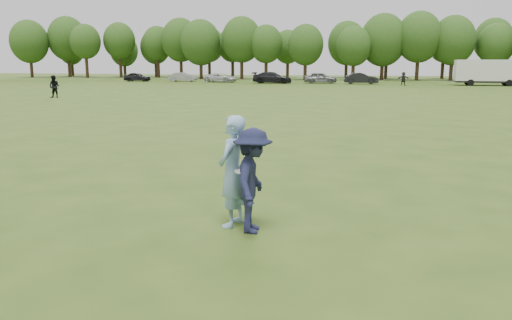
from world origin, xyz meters
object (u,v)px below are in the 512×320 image
object	(u,v)px
car_c	(221,78)
car_f	(361,78)
player_far_a	(54,87)
car_e	(321,78)
car_a	(137,77)
car_d	(272,78)
thrower	(232,171)
defender	(253,181)
cargo_trailer	(489,71)
car_b	(183,77)
player_far_d	(403,79)

from	to	relation	value
car_c	car_f	size ratio (longest dim) A/B	1.05
player_far_a	car_e	world-z (taller)	player_far_a
player_far_a	car_f	bearing A→B (deg)	47.90
car_a	car_e	world-z (taller)	car_e
car_d	car_f	size ratio (longest dim) A/B	1.19
player_far_a	car_c	bearing A→B (deg)	77.84
thrower	defender	bearing A→B (deg)	69.75
thrower	cargo_trailer	bearing A→B (deg)	172.95
defender	car_b	xyz separation A→B (m)	(-27.10, 61.99, -0.28)
defender	car_d	size ratio (longest dim) A/B	0.35
car_c	thrower	bearing A→B (deg)	-154.40
defender	player_far_a	world-z (taller)	defender
car_c	car_d	bearing A→B (deg)	-94.74
player_far_d	car_c	distance (m)	25.55
defender	car_c	world-z (taller)	defender
car_a	car_f	size ratio (longest dim) A/B	0.88
defender	car_a	size ratio (longest dim) A/B	0.48
car_e	player_far_d	bearing A→B (deg)	-109.89
player_far_a	car_c	distance (m)	33.17
thrower	car_a	bearing A→B (deg)	-143.85
player_far_a	car_a	world-z (taller)	player_far_a
car_a	player_far_a	bearing A→B (deg)	-169.69
car_c	car_f	world-z (taller)	car_f
car_d	car_a	bearing A→B (deg)	84.60
defender	player_far_a	distance (m)	37.40
car_b	car_d	world-z (taller)	car_d
player_far_a	player_far_d	bearing A→B (deg)	39.90
defender	cargo_trailer	bearing A→B (deg)	-20.08
car_a	car_c	world-z (taller)	car_a
player_far_d	car_e	world-z (taller)	player_far_d
player_far_d	car_b	bearing A→B (deg)	166.10
player_far_d	car_a	bearing A→B (deg)	168.79
defender	car_a	xyz separation A→B (m)	(-34.05, 61.05, -0.28)
car_c	car_e	xyz separation A→B (m)	(14.51, -0.25, 0.10)
car_d	cargo_trailer	world-z (taller)	cargo_trailer
defender	player_far_a	size ratio (longest dim) A/B	1.01
car_f	car_e	bearing A→B (deg)	79.11
car_a	car_e	bearing A→B (deg)	-96.09
player_far_d	car_c	size ratio (longest dim) A/B	0.36
thrower	car_d	bearing A→B (deg)	-160.97
car_d	car_f	bearing A→B (deg)	-86.90
car_a	car_f	world-z (taller)	car_f
player_far_a	cargo_trailer	world-z (taller)	cargo_trailer
car_a	car_c	distance (m)	13.21
car_c	car_f	bearing A→B (deg)	-85.16
car_a	car_d	xyz separation A→B (m)	(21.22, -1.57, 0.11)
player_far_a	car_c	world-z (taller)	player_far_a
player_far_a	defender	bearing A→B (deg)	-54.67
car_b	car_e	distance (m)	20.80
thrower	defender	world-z (taller)	thrower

